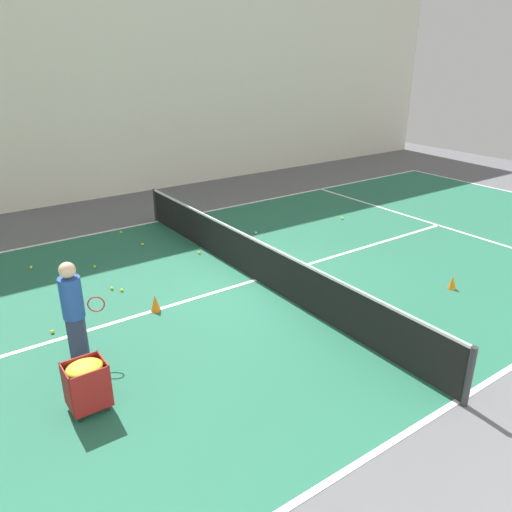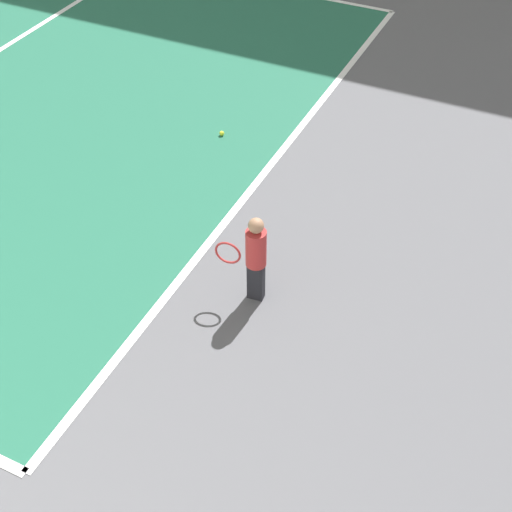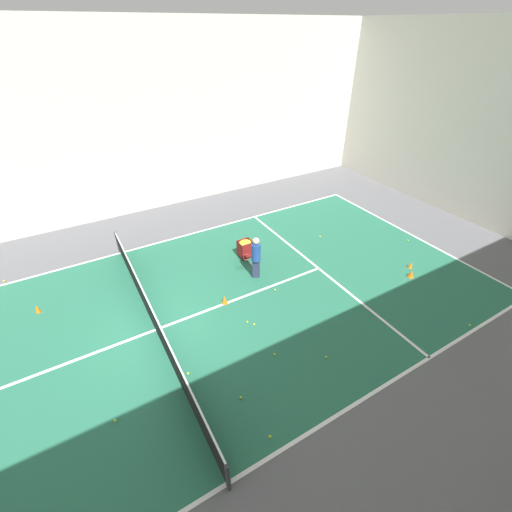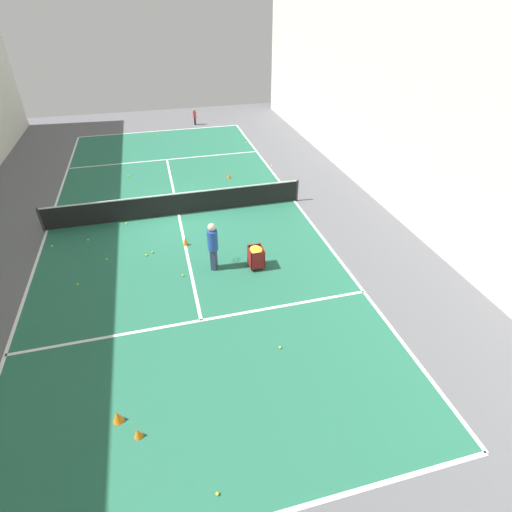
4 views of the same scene
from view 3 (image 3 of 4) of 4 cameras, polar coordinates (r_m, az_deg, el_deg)
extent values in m
plane|color=#5B5B60|center=(11.70, -16.31, -11.72)|extent=(35.29, 35.29, 0.00)
cube|color=#23664C|center=(11.70, -16.31, -11.71)|extent=(10.32, 24.15, 0.00)
cube|color=white|center=(17.60, 24.25, 3.39)|extent=(10.32, 0.10, 0.00)
cube|color=white|center=(15.79, -21.60, 0.48)|extent=(0.10, 24.15, 0.00)
cube|color=white|center=(8.80, -4.86, -33.64)|extent=(0.10, 24.15, 0.00)
cube|color=white|center=(14.00, 10.39, -2.03)|extent=(10.32, 0.10, 0.00)
cube|color=white|center=(11.70, -16.32, -11.70)|extent=(0.10, 13.28, 0.00)
cube|color=silver|center=(17.60, -27.18, 17.97)|extent=(0.15, 31.59, 8.54)
cube|color=silver|center=(19.18, 34.39, 16.97)|extent=(17.46, 0.15, 8.54)
cylinder|color=#2D2D33|center=(15.64, -22.05, 2.14)|extent=(0.10, 0.10, 0.98)
cylinder|color=#2D2D33|center=(8.32, -4.69, -32.94)|extent=(0.10, 0.10, 0.98)
cube|color=black|center=(11.37, -16.70, -10.03)|extent=(10.42, 0.03, 0.91)
cube|color=white|center=(11.05, -17.11, -8.23)|extent=(10.42, 0.04, 0.05)
cube|color=#2D3351|center=(13.11, 0.00, -2.06)|extent=(0.27, 0.33, 0.79)
cylinder|color=#234799|center=(12.68, 0.00, 0.65)|extent=(0.47, 0.47, 0.70)
sphere|color=beige|center=(12.43, 0.00, 2.51)|extent=(0.26, 0.26, 0.26)
torus|color=#B22D2D|center=(12.72, -1.58, -0.20)|extent=(0.14, 0.27, 0.28)
cube|color=maroon|center=(14.38, -1.79, 0.23)|extent=(0.48, 0.56, 0.02)
cube|color=maroon|center=(14.10, -2.77, 1.02)|extent=(0.48, 0.02, 0.65)
cube|color=maroon|center=(14.31, -0.86, 1.61)|extent=(0.48, 0.02, 0.65)
cube|color=maroon|center=(14.38, -2.25, 1.75)|extent=(0.02, 0.56, 0.65)
cube|color=maroon|center=(14.03, -1.36, 0.88)|extent=(0.02, 0.56, 0.65)
ellipsoid|color=yellow|center=(14.06, -1.83, 2.23)|extent=(0.44, 0.52, 0.16)
cylinder|color=black|center=(14.46, -2.78, 0.14)|extent=(0.05, 0.05, 0.12)
cylinder|color=black|center=(14.22, -2.15, -0.52)|extent=(0.05, 0.05, 0.12)
cylinder|color=black|center=(14.62, -1.43, 0.57)|extent=(0.05, 0.05, 0.12)
cylinder|color=black|center=(14.37, -0.77, -0.07)|extent=(0.05, 0.05, 0.12)
cone|color=orange|center=(13.87, -32.66, -7.41)|extent=(0.17, 0.17, 0.31)
cone|color=orange|center=(12.09, -5.28, -7.23)|extent=(0.20, 0.20, 0.35)
cone|color=orange|center=(15.09, 24.36, -1.36)|extent=(0.19, 0.19, 0.25)
cone|color=orange|center=(14.53, 24.44, -2.70)|extent=(0.24, 0.24, 0.30)
sphere|color=yellow|center=(9.71, -2.56, -22.51)|extent=(0.07, 0.07, 0.07)
sphere|color=yellow|center=(16.05, 10.63, 3.20)|extent=(0.07, 0.07, 0.07)
sphere|color=yellow|center=(9.18, 2.33, -27.86)|extent=(0.07, 0.07, 0.07)
sphere|color=yellow|center=(10.31, -11.27, -18.64)|extent=(0.07, 0.07, 0.07)
sphere|color=yellow|center=(13.31, 32.04, -9.73)|extent=(0.07, 0.07, 0.07)
sphere|color=yellow|center=(11.45, -1.47, -10.91)|extent=(0.07, 0.07, 0.07)
sphere|color=yellow|center=(11.37, -0.31, -11.31)|extent=(0.07, 0.07, 0.07)
sphere|color=yellow|center=(10.00, -22.45, -24.00)|extent=(0.07, 0.07, 0.07)
sphere|color=yellow|center=(16.95, 23.98, 2.39)|extent=(0.07, 0.07, 0.07)
sphere|color=yellow|center=(10.68, 11.58, -16.17)|extent=(0.07, 0.07, 0.07)
sphere|color=yellow|center=(10.56, 3.14, -16.06)|extent=(0.07, 0.07, 0.07)
sphere|color=yellow|center=(16.23, -36.43, -3.35)|extent=(0.07, 0.07, 0.07)
sphere|color=yellow|center=(12.68, 3.19, -5.65)|extent=(0.07, 0.07, 0.07)
camera|label=1|loc=(18.39, -7.87, 23.36)|focal=35.00mm
camera|label=2|loc=(21.16, -71.43, 3.69)|focal=50.00mm
camera|label=4|loc=(18.09, 39.63, 27.19)|focal=28.00mm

